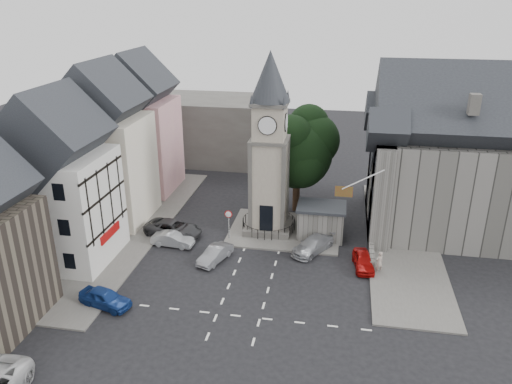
% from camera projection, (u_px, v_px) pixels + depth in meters
% --- Properties ---
extents(ground, '(120.00, 120.00, 0.00)m').
position_uv_depth(ground, '(253.00, 274.00, 39.14)').
color(ground, black).
rests_on(ground, ground).
extents(pavement_west, '(6.00, 30.00, 0.14)m').
position_uv_depth(pavement_west, '(134.00, 228.00, 46.64)').
color(pavement_west, '#595651').
rests_on(pavement_west, ground).
extents(pavement_east, '(6.00, 26.00, 0.14)m').
position_uv_depth(pavement_east, '(401.00, 240.00, 44.45)').
color(pavement_east, '#595651').
rests_on(pavement_east, ground).
extents(central_island, '(10.00, 8.00, 0.16)m').
position_uv_depth(central_island, '(285.00, 230.00, 46.17)').
color(central_island, '#595651').
rests_on(central_island, ground).
extents(road_markings, '(20.00, 8.00, 0.01)m').
position_uv_depth(road_markings, '(238.00, 316.00, 34.12)').
color(road_markings, silver).
rests_on(road_markings, ground).
extents(clock_tower, '(4.86, 4.86, 16.25)m').
position_uv_depth(clock_tower, '(270.00, 146.00, 43.40)').
color(clock_tower, '#4C4944').
rests_on(clock_tower, ground).
extents(stone_shelter, '(4.30, 3.30, 3.08)m').
position_uv_depth(stone_shelter, '(321.00, 221.00, 44.62)').
color(stone_shelter, '#56544F').
rests_on(stone_shelter, ground).
extents(town_tree, '(7.20, 7.20, 10.80)m').
position_uv_depth(town_tree, '(298.00, 144.00, 48.07)').
color(town_tree, black).
rests_on(town_tree, ground).
extents(warning_sign_post, '(0.70, 0.19, 2.85)m').
position_uv_depth(warning_sign_post, '(229.00, 219.00, 43.87)').
color(warning_sign_post, black).
rests_on(warning_sign_post, ground).
extents(terrace_pink, '(8.10, 7.60, 12.80)m').
position_uv_depth(terrace_pink, '(139.00, 131.00, 53.83)').
color(terrace_pink, '#D1909B').
rests_on(terrace_pink, ground).
extents(terrace_cream, '(8.10, 7.60, 12.80)m').
position_uv_depth(terrace_cream, '(105.00, 153.00, 46.53)').
color(terrace_cream, beige).
rests_on(terrace_cream, ground).
extents(terrace_tudor, '(8.10, 7.60, 12.00)m').
position_uv_depth(terrace_tudor, '(60.00, 188.00, 39.37)').
color(terrace_tudor, silver).
rests_on(terrace_tudor, ground).
extents(backdrop_west, '(20.00, 10.00, 8.00)m').
position_uv_depth(backdrop_west, '(202.00, 128.00, 65.18)').
color(backdrop_west, '#4C4944').
rests_on(backdrop_west, ground).
extents(east_building, '(14.40, 11.40, 12.60)m').
position_uv_depth(east_building, '(448.00, 166.00, 44.29)').
color(east_building, '#56544F').
rests_on(east_building, ground).
extents(east_boundary_wall, '(0.40, 16.00, 0.90)m').
position_uv_depth(east_boundary_wall, '(369.00, 224.00, 46.59)').
color(east_boundary_wall, '#56544F').
rests_on(east_boundary_wall, ground).
extents(flagpole, '(3.68, 0.10, 2.74)m').
position_uv_depth(flagpole, '(363.00, 180.00, 38.87)').
color(flagpole, white).
rests_on(flagpole, ground).
extents(car_west_blue, '(4.16, 2.49, 1.33)m').
position_uv_depth(car_west_blue, '(105.00, 298.00, 34.97)').
color(car_west_blue, navy).
rests_on(car_west_blue, ground).
extents(car_west_silver, '(3.77, 1.55, 1.22)m').
position_uv_depth(car_west_silver, '(173.00, 239.00, 43.35)').
color(car_west_silver, '#A9AEB2').
rests_on(car_west_silver, ground).
extents(car_west_grey, '(5.58, 3.27, 1.46)m').
position_uv_depth(car_west_grey, '(173.00, 228.00, 45.07)').
color(car_west_grey, '#323335').
rests_on(car_west_grey, ground).
extents(car_island_silver, '(2.49, 3.95, 1.23)m').
position_uv_depth(car_island_silver, '(215.00, 254.00, 40.89)').
color(car_island_silver, gray).
rests_on(car_island_silver, ground).
extents(car_island_east, '(3.94, 4.77, 1.30)m').
position_uv_depth(car_island_east, '(313.00, 245.00, 42.30)').
color(car_island_east, '#9B9EA3').
rests_on(car_island_east, ground).
extents(car_east_red, '(1.93, 3.81, 1.24)m').
position_uv_depth(car_east_red, '(363.00, 261.00, 39.85)').
color(car_east_red, '#A00A08').
rests_on(car_east_red, ground).
extents(pedestrian, '(0.81, 0.77, 1.87)m').
position_uv_depth(pedestrian, '(379.00, 262.00, 39.03)').
color(pedestrian, '#A59588').
rests_on(pedestrian, ground).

